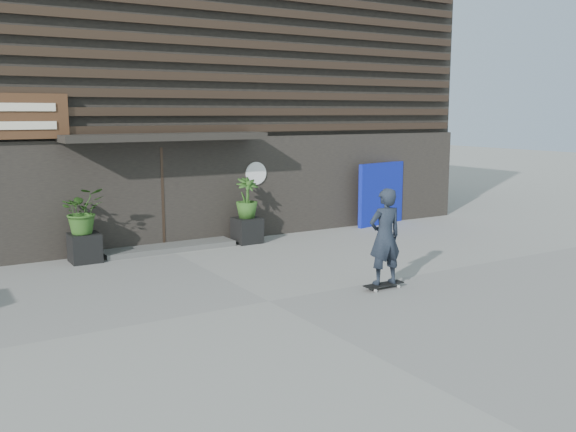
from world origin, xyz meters
TOP-DOWN VIEW (x-y plane):
  - ground at (0.00, 0.00)m, footprint 80.00×80.00m
  - entrance_step at (0.00, 4.60)m, footprint 3.00×0.80m
  - planter_pot_left at (-1.90, 4.40)m, footprint 0.60×0.60m
  - bamboo_left at (-1.90, 4.40)m, footprint 0.86×0.75m
  - planter_pot_right at (1.90, 4.40)m, footprint 0.60×0.60m
  - bamboo_right at (1.90, 4.40)m, footprint 0.54×0.54m
  - blue_tarp at (6.24, 4.70)m, footprint 1.81×0.53m
  - building at (-0.00, 9.96)m, footprint 18.00×11.00m
  - skateboarder at (2.10, -0.41)m, footprint 0.78×0.48m

SIDE VIEW (x-z plane):
  - ground at x=0.00m, z-range 0.00..0.00m
  - entrance_step at x=0.00m, z-range 0.00..0.12m
  - planter_pot_left at x=-1.90m, z-range 0.00..0.60m
  - planter_pot_right at x=1.90m, z-range 0.00..0.60m
  - blue_tarp at x=6.24m, z-range 0.00..1.71m
  - skateboarder at x=2.10m, z-range 0.04..1.83m
  - bamboo_left at x=-1.90m, z-range 0.60..1.56m
  - bamboo_right at x=1.90m, z-range 0.60..1.56m
  - building at x=0.00m, z-range -0.01..7.99m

